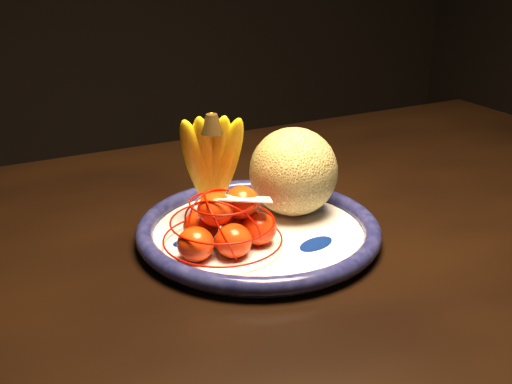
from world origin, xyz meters
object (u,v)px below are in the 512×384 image
object	(u,v)px
banana_bunch	(212,159)
dining_table	(300,263)
mandarin_bag	(225,225)
cantaloupe	(293,172)
fruit_bowl	(259,231)

from	to	relation	value
banana_bunch	dining_table	bearing A→B (deg)	5.59
dining_table	mandarin_bag	bearing A→B (deg)	-158.71
cantaloupe	banana_bunch	size ratio (longest dim) A/B	0.73
cantaloupe	banana_bunch	distance (m)	0.12
mandarin_bag	dining_table	bearing A→B (deg)	27.11
dining_table	banana_bunch	distance (m)	0.23
dining_table	banana_bunch	size ratio (longest dim) A/B	8.88
cantaloupe	mandarin_bag	distance (m)	0.15
dining_table	banana_bunch	bearing A→B (deg)	165.28
dining_table	fruit_bowl	distance (m)	0.14
fruit_bowl	mandarin_bag	xyz separation A→B (m)	(-0.06, -0.03, 0.03)
banana_bunch	mandarin_bag	bearing A→B (deg)	-83.40
fruit_bowl	banana_bunch	bearing A→B (deg)	122.39
fruit_bowl	mandarin_bag	bearing A→B (deg)	-155.56
fruit_bowl	cantaloupe	size ratio (longest dim) A/B	2.63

